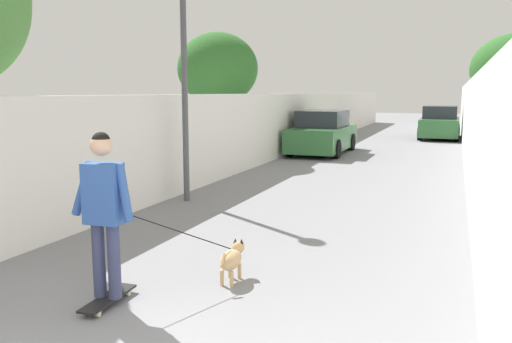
% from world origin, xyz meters
% --- Properties ---
extents(ground_plane, '(80.00, 80.00, 0.00)m').
position_xyz_m(ground_plane, '(14.00, 0.00, 0.00)').
color(ground_plane, gray).
extents(wall_left, '(48.00, 0.30, 2.14)m').
position_xyz_m(wall_left, '(12.00, 3.02, 1.07)').
color(wall_left, silver).
rests_on(wall_left, ground).
extents(fence_right, '(48.00, 0.30, 2.53)m').
position_xyz_m(fence_right, '(12.00, -3.02, 1.26)').
color(fence_right, silver).
rests_on(fence_right, ground).
extents(tree_left_mid, '(2.57, 2.57, 4.07)m').
position_xyz_m(tree_left_mid, '(13.00, 4.64, 2.92)').
color(tree_left_mid, brown).
rests_on(tree_left_mid, ground).
extents(lamp_post, '(0.36, 0.36, 4.59)m').
position_xyz_m(lamp_post, '(6.86, 2.47, 3.11)').
color(lamp_post, '#4C4C51').
rests_on(lamp_post, ground).
extents(skateboard, '(0.81, 0.25, 0.08)m').
position_xyz_m(skateboard, '(1.93, 0.70, 0.07)').
color(skateboard, black).
rests_on(skateboard, ground).
extents(person_skateboarder, '(0.24, 0.71, 1.72)m').
position_xyz_m(person_skateboarder, '(1.93, 0.70, 1.09)').
color(person_skateboarder, '#333859').
rests_on(person_skateboarder, skateboard).
extents(dog, '(1.41, 1.06, 1.06)m').
position_xyz_m(dog, '(3.02, -0.22, 0.27)').
color(dog, tan).
rests_on(dog, ground).
extents(car_near, '(4.19, 1.80, 1.54)m').
position_xyz_m(car_near, '(15.89, 1.87, 0.72)').
color(car_near, '#336B38').
rests_on(car_near, ground).
extents(car_far, '(4.28, 1.80, 1.54)m').
position_xyz_m(car_far, '(23.84, -1.87, 0.72)').
color(car_far, '#336B38').
rests_on(car_far, ground).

